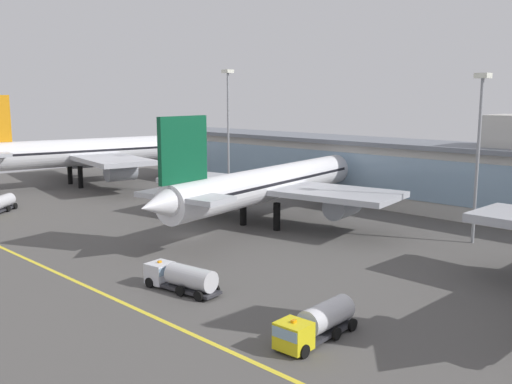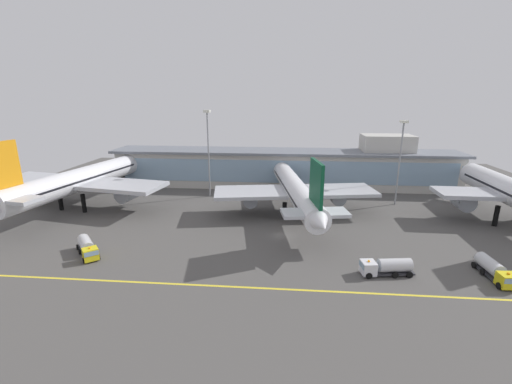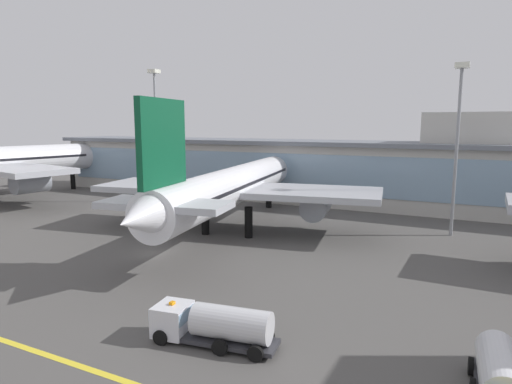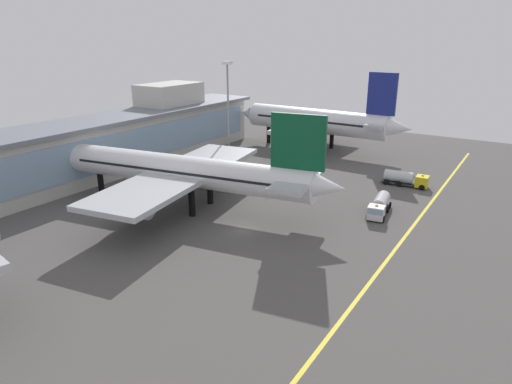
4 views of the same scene
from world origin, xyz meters
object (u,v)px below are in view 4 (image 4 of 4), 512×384
airliner_near_right (183,171)px  apron_light_mast_centre (228,98)px  airliner_far_right (317,121)px  service_truck_far (407,179)px  fuel_tanker_truck (379,206)px

airliner_near_right → apron_light_mast_centre: size_ratio=2.43×
airliner_far_right → service_truck_far: airliner_far_right is taller
fuel_tanker_truck → apron_light_mast_centre: (13.52, 41.09, 13.81)m
fuel_tanker_truck → service_truck_far: same height
airliner_near_right → service_truck_far: airliner_near_right is taller
airliner_near_right → airliner_far_right: bearing=-101.1°
fuel_tanker_truck → apron_light_mast_centre: apron_light_mast_centre is taller
service_truck_far → airliner_near_right: bearing=-135.4°
airliner_far_right → fuel_tanker_truck: size_ratio=5.24×
fuel_tanker_truck → service_truck_far: bearing=172.5°
airliner_near_right → airliner_far_right: size_ratio=1.17×
airliner_near_right → airliner_far_right: (50.80, -1.41, 1.11)m
fuel_tanker_truck → apron_light_mast_centre: bearing=-116.3°
service_truck_far → apron_light_mast_centre: size_ratio=0.39×
airliner_near_right → apron_light_mast_centre: 31.67m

